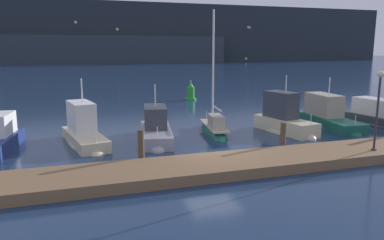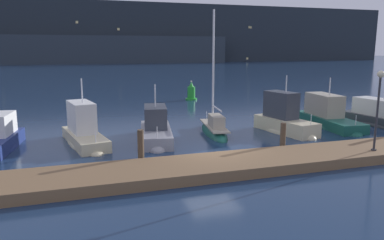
{
  "view_description": "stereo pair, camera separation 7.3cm",
  "coord_description": "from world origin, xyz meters",
  "px_view_note": "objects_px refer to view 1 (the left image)",
  "views": [
    {
      "loc": [
        -6.29,
        -16.31,
        5.16
      ],
      "look_at": [
        0.0,
        3.28,
        1.2
      ],
      "focal_mm": 35.0,
      "sensor_mm": 36.0,
      "label": 1
    },
    {
      "loc": [
        -6.22,
        -16.33,
        5.16
      ],
      "look_at": [
        0.0,
        3.28,
        1.2
      ],
      "focal_mm": 35.0,
      "sensor_mm": 36.0,
      "label": 2
    }
  ],
  "objects_px": {
    "sailboat_berth_6": "(214,131)",
    "motorboat_berth_7": "(284,125)",
    "motorboat_berth_4": "(84,136)",
    "motorboat_berth_8": "(327,120)",
    "channel_buoy": "(191,93)",
    "dock_lamppost": "(379,97)",
    "motorboat_berth_5": "(156,135)",
    "motorboat_berth_9": "(382,121)"
  },
  "relations": [
    {
      "from": "motorboat_berth_4",
      "to": "motorboat_berth_7",
      "type": "height_order",
      "value": "motorboat_berth_4"
    },
    {
      "from": "sailboat_berth_6",
      "to": "dock_lamppost",
      "type": "bearing_deg",
      "value": -55.07
    },
    {
      "from": "dock_lamppost",
      "to": "motorboat_berth_9",
      "type": "bearing_deg",
      "value": 43.53
    },
    {
      "from": "motorboat_berth_5",
      "to": "sailboat_berth_6",
      "type": "relative_size",
      "value": 0.71
    },
    {
      "from": "motorboat_berth_5",
      "to": "motorboat_berth_4",
      "type": "bearing_deg",
      "value": 173.9
    },
    {
      "from": "sailboat_berth_6",
      "to": "motorboat_berth_8",
      "type": "height_order",
      "value": "sailboat_berth_6"
    },
    {
      "from": "motorboat_berth_5",
      "to": "motorboat_berth_8",
      "type": "height_order",
      "value": "motorboat_berth_8"
    },
    {
      "from": "motorboat_berth_4",
      "to": "motorboat_berth_5",
      "type": "distance_m",
      "value": 3.94
    },
    {
      "from": "motorboat_berth_8",
      "to": "channel_buoy",
      "type": "relative_size",
      "value": 3.45
    },
    {
      "from": "motorboat_berth_4",
      "to": "dock_lamppost",
      "type": "bearing_deg",
      "value": -29.34
    },
    {
      "from": "motorboat_berth_7",
      "to": "motorboat_berth_9",
      "type": "xyz_separation_m",
      "value": [
        7.47,
        -0.16,
        -0.17
      ]
    },
    {
      "from": "sailboat_berth_6",
      "to": "motorboat_berth_8",
      "type": "xyz_separation_m",
      "value": [
        8.13,
        -0.12,
        0.21
      ]
    },
    {
      "from": "channel_buoy",
      "to": "motorboat_berth_7",
      "type": "bearing_deg",
      "value": -86.17
    },
    {
      "from": "motorboat_berth_8",
      "to": "motorboat_berth_9",
      "type": "height_order",
      "value": "motorboat_berth_9"
    },
    {
      "from": "dock_lamppost",
      "to": "motorboat_berth_8",
      "type": "bearing_deg",
      "value": 67.89
    },
    {
      "from": "motorboat_berth_9",
      "to": "dock_lamppost",
      "type": "relative_size",
      "value": 1.86
    },
    {
      "from": "sailboat_berth_6",
      "to": "dock_lamppost",
      "type": "height_order",
      "value": "sailboat_berth_6"
    },
    {
      "from": "motorboat_berth_4",
      "to": "motorboat_berth_9",
      "type": "height_order",
      "value": "motorboat_berth_4"
    },
    {
      "from": "motorboat_berth_5",
      "to": "sailboat_berth_6",
      "type": "height_order",
      "value": "sailboat_berth_6"
    },
    {
      "from": "motorboat_berth_7",
      "to": "dock_lamppost",
      "type": "bearing_deg",
      "value": -82.42
    },
    {
      "from": "motorboat_berth_7",
      "to": "motorboat_berth_8",
      "type": "distance_m",
      "value": 3.91
    },
    {
      "from": "sailboat_berth_6",
      "to": "motorboat_berth_7",
      "type": "bearing_deg",
      "value": -12.52
    },
    {
      "from": "motorboat_berth_5",
      "to": "motorboat_berth_7",
      "type": "relative_size",
      "value": 1.11
    },
    {
      "from": "motorboat_berth_4",
      "to": "motorboat_berth_5",
      "type": "height_order",
      "value": "motorboat_berth_4"
    },
    {
      "from": "motorboat_berth_7",
      "to": "motorboat_berth_8",
      "type": "xyz_separation_m",
      "value": [
        3.82,
        0.84,
        -0.09
      ]
    },
    {
      "from": "channel_buoy",
      "to": "dock_lamppost",
      "type": "height_order",
      "value": "dock_lamppost"
    },
    {
      "from": "sailboat_berth_6",
      "to": "motorboat_berth_7",
      "type": "height_order",
      "value": "sailboat_berth_6"
    },
    {
      "from": "motorboat_berth_5",
      "to": "motorboat_berth_8",
      "type": "distance_m",
      "value": 11.92
    },
    {
      "from": "motorboat_berth_9",
      "to": "channel_buoy",
      "type": "bearing_deg",
      "value": 117.94
    },
    {
      "from": "motorboat_berth_5",
      "to": "motorboat_berth_9",
      "type": "relative_size",
      "value": 0.83
    },
    {
      "from": "motorboat_berth_5",
      "to": "motorboat_berth_8",
      "type": "bearing_deg",
      "value": 2.25
    },
    {
      "from": "motorboat_berth_8",
      "to": "motorboat_berth_5",
      "type": "bearing_deg",
      "value": -177.75
    },
    {
      "from": "motorboat_berth_7",
      "to": "motorboat_berth_9",
      "type": "height_order",
      "value": "motorboat_berth_7"
    },
    {
      "from": "motorboat_berth_4",
      "to": "sailboat_berth_6",
      "type": "distance_m",
      "value": 7.7
    },
    {
      "from": "motorboat_berth_4",
      "to": "dock_lamppost",
      "type": "xyz_separation_m",
      "value": [
        12.86,
        -7.23,
        2.51
      ]
    },
    {
      "from": "motorboat_berth_5",
      "to": "dock_lamppost",
      "type": "distance_m",
      "value": 11.56
    },
    {
      "from": "motorboat_berth_9",
      "to": "dock_lamppost",
      "type": "distance_m",
      "value": 9.51
    },
    {
      "from": "motorboat_berth_7",
      "to": "dock_lamppost",
      "type": "height_order",
      "value": "dock_lamppost"
    },
    {
      "from": "sailboat_berth_6",
      "to": "motorboat_berth_9",
      "type": "height_order",
      "value": "sailboat_berth_6"
    },
    {
      "from": "motorboat_berth_4",
      "to": "motorboat_berth_8",
      "type": "distance_m",
      "value": 15.82
    },
    {
      "from": "channel_buoy",
      "to": "dock_lamppost",
      "type": "bearing_deg",
      "value": -85.08
    },
    {
      "from": "motorboat_berth_7",
      "to": "channel_buoy",
      "type": "bearing_deg",
      "value": 93.83
    }
  ]
}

